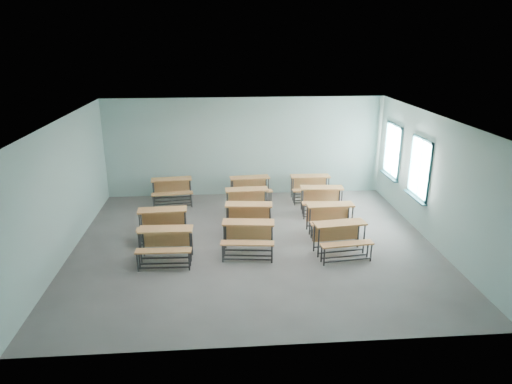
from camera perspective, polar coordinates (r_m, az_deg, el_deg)
The scene contains 12 objects.
room at distance 11.08m, azimuth 0.21°, elevation 0.99°, with size 9.04×8.04×3.24m.
desk_unit_r0c0 at distance 10.82m, azimuth -11.24°, elevation -5.96°, with size 1.27×0.87×0.78m.
desk_unit_r0c1 at distance 10.98m, azimuth -0.99°, elevation -5.20°, with size 1.34×0.97×0.78m.
desk_unit_r0c2 at distance 11.12m, azimuth 10.59°, elevation -5.22°, with size 1.34×0.98×0.78m.
desk_unit_r1c0 at distance 12.00m, azimuth -11.59°, elevation -3.44°, with size 1.29×0.91×0.78m.
desk_unit_r1c1 at distance 12.13m, azimuth -0.93°, elevation -2.80°, with size 1.33×0.96×0.78m.
desk_unit_r1c2 at distance 12.27m, azimuth 9.34°, elevation -2.80°, with size 1.27×0.86×0.78m.
desk_unit_r2c1 at distance 13.32m, azimuth -1.12°, elevation -0.79°, with size 1.29×0.89×0.78m.
desk_unit_r2c2 at distance 13.61m, azimuth 8.26°, elevation -0.55°, with size 1.31×0.93×0.78m.
desk_unit_r3c0 at distance 14.52m, azimuth -10.47°, elevation 0.57°, with size 1.33×0.97×0.78m.
desk_unit_r3c1 at distance 14.45m, azimuth -0.71°, elevation 0.80°, with size 1.33×0.96×0.78m.
desk_unit_r3c2 at distance 14.69m, azimuth 6.84°, elevation 0.97°, with size 1.26×0.86×0.78m.
Camera 1 is at (-0.79, -10.48, 4.99)m, focal length 32.00 mm.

